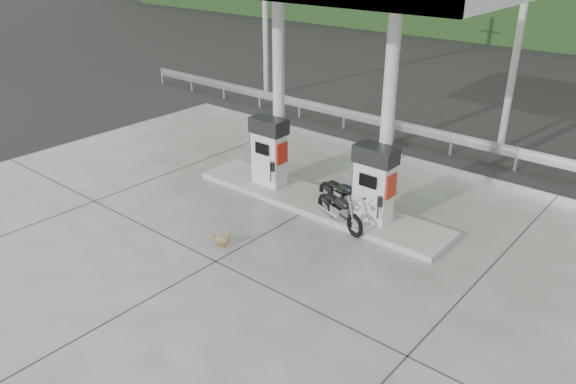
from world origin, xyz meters
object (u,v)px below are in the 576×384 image
Objects in this scene: motorcycle_right at (343,196)px; duck at (222,240)px; gas_pump_left at (269,151)px; motorcycle_left at (340,210)px; gas_pump_right at (374,183)px.

motorcycle_right is 3.63× the size of duck.
gas_pump_left is 1.09× the size of motorcycle_left.
gas_pump_left is 1.00× the size of gas_pump_right.
gas_pump_left is at bearing -163.11° from motorcycle_right.
duck is at bearing -123.14° from gas_pump_right.
duck is (-1.01, -3.16, -0.23)m from motorcycle_right.
gas_pump_right is (3.20, 0.00, 0.00)m from gas_pump_left.
gas_pump_right is 1.01m from motorcycle_left.
gas_pump_left and gas_pump_right have the same top height.
gas_pump_left is 1.10× the size of motorcycle_right.
gas_pump_left reaches higher than motorcycle_right.
motorcycle_left is at bearing 47.24° from duck.
gas_pump_left is 3.20m from gas_pump_right.
gas_pump_left is at bearing 180.00° from gas_pump_right.
gas_pump_right reaches higher than motorcycle_right.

